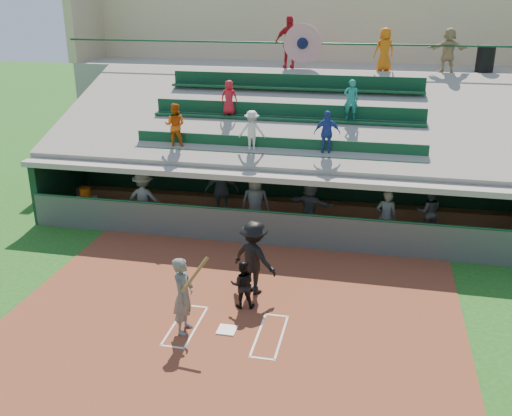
% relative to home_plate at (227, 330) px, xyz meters
% --- Properties ---
extents(ground, '(100.00, 100.00, 0.00)m').
position_rel_home_plate_xyz_m(ground, '(0.00, 0.00, -0.04)').
color(ground, '#1A4F16').
rests_on(ground, ground).
extents(dirt_slab, '(11.00, 9.00, 0.02)m').
position_rel_home_plate_xyz_m(dirt_slab, '(0.00, 0.50, -0.03)').
color(dirt_slab, brown).
rests_on(dirt_slab, ground).
extents(home_plate, '(0.43, 0.43, 0.03)m').
position_rel_home_plate_xyz_m(home_plate, '(0.00, 0.00, 0.00)').
color(home_plate, white).
rests_on(home_plate, dirt_slab).
extents(batters_box_chalk, '(2.65, 1.85, 0.01)m').
position_rel_home_plate_xyz_m(batters_box_chalk, '(0.00, 0.00, -0.01)').
color(batters_box_chalk, white).
rests_on(batters_box_chalk, dirt_slab).
extents(dugout_floor, '(16.00, 3.50, 0.04)m').
position_rel_home_plate_xyz_m(dugout_floor, '(0.00, 6.75, -0.02)').
color(dugout_floor, gray).
rests_on(dugout_floor, ground).
extents(concourse_slab, '(20.00, 3.00, 4.60)m').
position_rel_home_plate_xyz_m(concourse_slab, '(0.00, 13.50, 2.26)').
color(concourse_slab, gray).
rests_on(concourse_slab, ground).
extents(grandstand, '(20.40, 10.40, 7.80)m').
position_rel_home_plate_xyz_m(grandstand, '(-0.01, 10.51, 2.23)').
color(grandstand, '#4D524E').
rests_on(grandstand, ground).
extents(batter_at_plate, '(0.86, 0.77, 1.95)m').
position_rel_home_plate_xyz_m(batter_at_plate, '(-0.95, -0.21, 0.93)').
color(batter_at_plate, '#525450').
rests_on(batter_at_plate, dirt_slab).
extents(catcher, '(0.69, 0.58, 1.25)m').
position_rel_home_plate_xyz_m(catcher, '(0.11, 1.15, 0.61)').
color(catcher, black).
rests_on(catcher, dirt_slab).
extents(home_umpire, '(1.48, 1.21, 1.99)m').
position_rel_home_plate_xyz_m(home_umpire, '(0.23, 1.96, 0.98)').
color(home_umpire, black).
rests_on(home_umpire, dirt_slab).
extents(dugout_bench, '(15.93, 0.88, 0.48)m').
position_rel_home_plate_xyz_m(dugout_bench, '(-0.10, 7.86, 0.24)').
color(dugout_bench, '#975E37').
rests_on(dugout_bench, dugout_floor).
extents(white_table, '(0.92, 0.78, 0.69)m').
position_rel_home_plate_xyz_m(white_table, '(-6.72, 5.94, 0.35)').
color(white_table, white).
rests_on(white_table, dugout_floor).
extents(water_cooler, '(0.37, 0.37, 0.37)m').
position_rel_home_plate_xyz_m(water_cooler, '(-6.66, 5.97, 0.88)').
color(water_cooler, '#E1590D').
rests_on(water_cooler, white_table).
extents(dugout_player_a, '(1.28, 0.78, 1.91)m').
position_rel_home_plate_xyz_m(dugout_player_a, '(-4.35, 5.64, 0.96)').
color(dugout_player_a, '#5B5D58').
rests_on(dugout_player_a, dugout_floor).
extents(dugout_player_b, '(1.25, 0.73, 2.00)m').
position_rel_home_plate_xyz_m(dugout_player_b, '(-1.98, 6.88, 1.00)').
color(dugout_player_b, '#52544F').
rests_on(dugout_player_b, dugout_floor).
extents(dugout_player_c, '(1.02, 0.76, 1.89)m').
position_rel_home_plate_xyz_m(dugout_player_c, '(-0.64, 6.15, 0.95)').
color(dugout_player_c, '#60635E').
rests_on(dugout_player_c, dugout_floor).
extents(dugout_player_d, '(1.65, 0.88, 1.69)m').
position_rel_home_plate_xyz_m(dugout_player_d, '(1.13, 6.47, 0.85)').
color(dugout_player_d, '#50524E').
rests_on(dugout_player_d, dugout_floor).
extents(dugout_player_e, '(0.64, 0.43, 1.74)m').
position_rel_home_plate_xyz_m(dugout_player_e, '(3.58, 5.88, 0.88)').
color(dugout_player_e, '#5D5F5A').
rests_on(dugout_player_e, dugout_floor).
extents(dugout_player_f, '(0.81, 0.66, 1.57)m').
position_rel_home_plate_xyz_m(dugout_player_f, '(4.94, 6.87, 0.79)').
color(dugout_player_f, '#535551').
rests_on(dugout_player_f, dugout_floor).
extents(trash_bin, '(0.67, 0.67, 1.01)m').
position_rel_home_plate_xyz_m(trash_bin, '(6.96, 12.61, 5.07)').
color(trash_bin, black).
rests_on(trash_bin, concourse_slab).
extents(concourse_staff_a, '(1.28, 0.86, 2.03)m').
position_rel_home_plate_xyz_m(concourse_staff_a, '(-0.54, 12.22, 5.58)').
color(concourse_staff_a, '#B0141F').
rests_on(concourse_staff_a, concourse_slab).
extents(concourse_staff_b, '(0.94, 0.80, 1.63)m').
position_rel_home_plate_xyz_m(concourse_staff_b, '(3.16, 12.02, 5.38)').
color(concourse_staff_b, '#D35E0C').
rests_on(concourse_staff_b, concourse_slab).
extents(concourse_staff_c, '(1.61, 0.82, 1.66)m').
position_rel_home_plate_xyz_m(concourse_staff_c, '(5.52, 12.20, 5.39)').
color(concourse_staff_c, tan).
rests_on(concourse_staff_c, concourse_slab).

